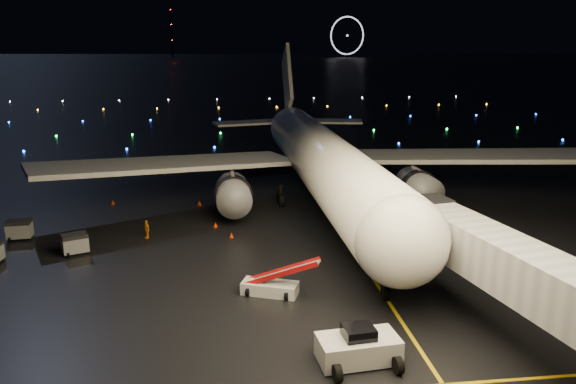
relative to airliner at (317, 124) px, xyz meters
name	(u,v)px	position (x,y,z in m)	size (l,w,h in m)	color
ground	(218,75)	(-11.43, 272.80, -8.79)	(2000.00, 2000.00, 0.00)	black
lane_centre	(343,233)	(0.57, -12.20, -8.78)	(0.25, 80.00, 0.02)	gold
airliner	(317,124)	(0.00, 0.00, 0.00)	(62.02, 58.92, 17.57)	white
pushback_tug	(358,344)	(-3.39, -34.41, -7.70)	(4.56, 2.39, 2.17)	silver
belt_loader	(270,275)	(-7.57, -24.91, -7.36)	(5.89, 1.61, 2.86)	silver
crew_c	(147,229)	(-17.88, -11.53, -7.93)	(1.01, 0.42, 1.72)	orange
safety_cone_0	(231,235)	(-10.07, -12.30, -8.55)	(0.41, 0.41, 0.47)	#E42F00
safety_cone_1	(199,203)	(-13.39, -1.07, -8.51)	(0.49, 0.49, 0.56)	#E42F00
safety_cone_2	(216,225)	(-11.57, -9.01, -8.54)	(0.43, 0.43, 0.49)	#E42F00
safety_cone_3	(113,202)	(-23.15, 0.57, -8.54)	(0.44, 0.44, 0.50)	#E42F00
ferris_wheel	(347,37)	(158.57, 692.80, 17.21)	(50.00, 4.00, 52.00)	black
radio_mast	(172,32)	(-71.43, 712.80, 23.21)	(1.80, 1.80, 64.00)	black
taxiway_lights	(218,116)	(-11.43, 78.80, -8.61)	(164.00, 92.00, 0.36)	black
baggage_cart_0	(75,244)	(-23.50, -14.90, -7.90)	(2.08, 1.46, 1.77)	gray
baggage_cart_1	(19,230)	(-29.53, -10.39, -7.88)	(2.12, 1.49, 1.81)	gray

